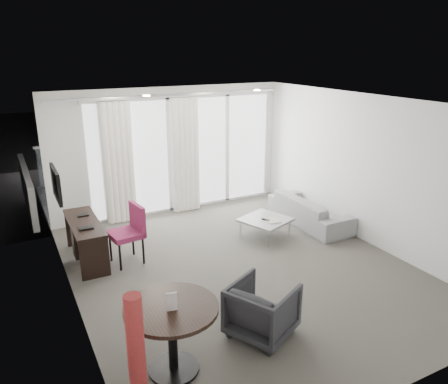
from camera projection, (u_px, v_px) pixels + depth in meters
name	position (u px, v px, depth m)	size (l,w,h in m)	color
floor	(241.00, 268.00, 6.93)	(5.00, 6.00, 0.00)	#4A463F
ceiling	(244.00, 103.00, 6.11)	(5.00, 6.00, 0.00)	white
wall_left	(68.00, 219.00, 5.43)	(0.00, 6.00, 2.60)	silver
wall_right	(367.00, 170.00, 7.61)	(0.00, 6.00, 2.60)	silver
wall_front	(404.00, 281.00, 4.00)	(5.00, 0.00, 2.60)	silver
window_panel	(185.00, 154.00, 9.20)	(4.00, 0.02, 2.38)	white
window_frame	(185.00, 154.00, 9.19)	(4.10, 0.06, 2.44)	white
curtain_left	(118.00, 164.00, 8.43)	(0.60, 0.20, 2.38)	white
curtain_right	(186.00, 156.00, 9.04)	(0.60, 0.20, 2.38)	white
curtain_track	(172.00, 95.00, 8.54)	(4.80, 0.04, 0.04)	#B2B2B7
downlight_a	(146.00, 96.00, 7.07)	(0.12, 0.12, 0.02)	#FFE0B2
downlight_b	(257.00, 90.00, 7.99)	(0.12, 0.12, 0.02)	#FFE0B2
desk	(86.00, 241.00, 7.11)	(0.45, 1.44, 0.68)	black
tv	(56.00, 184.00, 6.66)	(0.05, 0.80, 0.50)	black
desk_chair	(126.00, 235.00, 6.98)	(0.53, 0.49, 0.96)	#862149
round_table	(173.00, 339.00, 4.63)	(0.99, 0.99, 0.79)	black
menu_card	(172.00, 317.00, 4.46)	(0.11, 0.02, 0.20)	white
red_lamp	(137.00, 358.00, 3.96)	(0.26, 0.26, 1.31)	maroon
tub_armchair	(262.00, 310.00, 5.25)	(0.72, 0.74, 0.67)	#27272B
coffee_table	(265.00, 228.00, 8.04)	(0.78, 0.78, 0.35)	gray
remote	(266.00, 220.00, 7.92)	(0.05, 0.16, 0.02)	black
magazine	(273.00, 220.00, 7.89)	(0.22, 0.28, 0.02)	gray
sofa	(310.00, 210.00, 8.61)	(1.89, 0.74, 0.55)	gray
terrace_slab	(163.00, 191.00, 10.88)	(5.60, 3.00, 0.12)	#4D4D50
rattan_chair_a	(171.00, 174.00, 10.50)	(0.58, 0.58, 0.85)	brown
rattan_chair_b	(226.00, 159.00, 12.10)	(0.53, 0.53, 0.78)	brown
rattan_table	(216.00, 173.00, 11.36)	(0.44, 0.44, 0.44)	brown
balustrade	(144.00, 156.00, 11.92)	(5.50, 0.06, 1.05)	#B2B2B7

